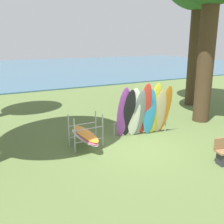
# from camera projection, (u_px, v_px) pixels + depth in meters

# --- Properties ---
(ground_plane) EXTENTS (80.00, 80.00, 0.00)m
(ground_plane) POSITION_uv_depth(u_px,v_px,m) (139.00, 146.00, 9.92)
(ground_plane) COLOR #566B38
(lake_water) EXTENTS (80.00, 36.00, 0.10)m
(lake_water) POSITION_uv_depth(u_px,v_px,m) (12.00, 69.00, 36.07)
(lake_water) COLOR #38607A
(lake_water) RESTS_ON ground
(leaning_board_pile) EXTENTS (2.45, 1.04, 2.28)m
(leaning_board_pile) POSITION_uv_depth(u_px,v_px,m) (144.00, 112.00, 10.71)
(leaning_board_pile) COLOR purple
(leaning_board_pile) RESTS_ON ground
(board_storage_rack) EXTENTS (1.15, 2.13, 1.25)m
(board_storage_rack) POSITION_uv_depth(u_px,v_px,m) (85.00, 135.00, 9.74)
(board_storage_rack) COLOR #9EA0A5
(board_storage_rack) RESTS_ON ground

